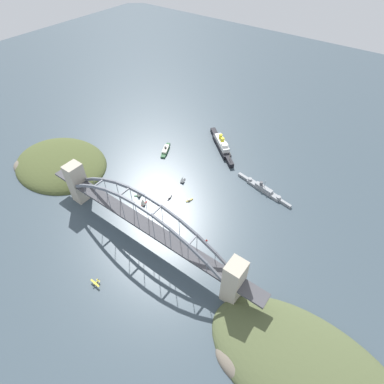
# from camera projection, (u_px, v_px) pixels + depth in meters

# --- Properties ---
(ground_plane) EXTENTS (1400.00, 1400.00, 0.00)m
(ground_plane) POSITION_uv_depth(u_px,v_px,m) (147.00, 240.00, 323.87)
(ground_plane) COLOR #3D4C56
(harbor_arch_bridge) EXTENTS (271.70, 18.05, 63.64)m
(harbor_arch_bridge) POSITION_uv_depth(u_px,v_px,m) (144.00, 224.00, 304.55)
(harbor_arch_bridge) COLOR #BCB29E
(harbor_arch_bridge) RESTS_ON ground
(headland_west_shore) EXTENTS (134.92, 108.71, 28.84)m
(headland_west_shore) POSITION_uv_depth(u_px,v_px,m) (59.00, 165.00, 412.51)
(headland_west_shore) COLOR #4C562D
(headland_west_shore) RESTS_ON ground
(headland_east_shore) EXTENTS (165.20, 93.77, 28.27)m
(headland_east_shore) POSITION_uv_depth(u_px,v_px,m) (304.00, 372.00, 235.45)
(headland_east_shore) COLOR #515B38
(headland_east_shore) RESTS_ON ground
(ocean_liner) EXTENTS (73.88, 62.99, 19.16)m
(ocean_liner) POSITION_uv_depth(u_px,v_px,m) (222.00, 145.00, 434.60)
(ocean_liner) COLOR black
(ocean_liner) RESTS_ON ground
(naval_cruiser) EXTENTS (78.97, 18.16, 16.49)m
(naval_cruiser) POSITION_uv_depth(u_px,v_px,m) (263.00, 189.00, 375.51)
(naval_cruiser) COLOR gray
(naval_cruiser) RESTS_ON ground
(harbor_ferry_steamer) EXTENTS (19.97, 33.17, 7.35)m
(harbor_ferry_steamer) POSITION_uv_depth(u_px,v_px,m) (166.00, 150.00, 432.37)
(harbor_ferry_steamer) COLOR #23512D
(harbor_ferry_steamer) RESTS_ON ground
(seaplane_taxiing_near_bridge) EXTENTS (11.67, 6.85, 4.75)m
(seaplane_taxiing_near_bridge) POSITION_uv_depth(u_px,v_px,m) (96.00, 283.00, 286.29)
(seaplane_taxiing_near_bridge) COLOR #B7B7B2
(seaplane_taxiing_near_bridge) RESTS_ON ground
(small_boat_0) EXTENTS (3.11, 9.59, 1.96)m
(small_boat_0) POSITION_uv_depth(u_px,v_px,m) (170.00, 198.00, 367.32)
(small_boat_0) COLOR black
(small_boat_0) RESTS_ON ground
(small_boat_1) EXTENTS (5.67, 10.28, 10.95)m
(small_boat_1) POSITION_uv_depth(u_px,v_px,m) (143.00, 202.00, 356.56)
(small_boat_1) COLOR #B2231E
(small_boat_1) RESTS_ON ground
(small_boat_2) EXTENTS (4.60, 9.22, 2.39)m
(small_boat_2) POSITION_uv_depth(u_px,v_px,m) (189.00, 200.00, 364.32)
(small_boat_2) COLOR gold
(small_boat_2) RESTS_ON ground
(small_boat_3) EXTENTS (6.24, 10.40, 9.45)m
(small_boat_3) POSITION_uv_depth(u_px,v_px,m) (182.00, 179.00, 385.32)
(small_boat_3) COLOR black
(small_boat_3) RESTS_ON ground
(small_boat_4) EXTENTS (8.22, 7.67, 10.80)m
(small_boat_4) POSITION_uv_depth(u_px,v_px,m) (138.00, 193.00, 366.95)
(small_boat_4) COLOR #2D6B3D
(small_boat_4) RESTS_ON ground
(channel_marker_buoy) EXTENTS (2.20, 2.20, 2.75)m
(channel_marker_buoy) POSITION_uv_depth(u_px,v_px,m) (207.00, 240.00, 322.60)
(channel_marker_buoy) COLOR red
(channel_marker_buoy) RESTS_ON ground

